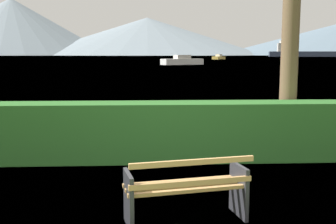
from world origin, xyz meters
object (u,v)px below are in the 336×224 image
object	(u,v)px
park_bench	(187,189)
sailboat_mid	(219,57)
tender_far	(182,61)
cargo_ship_large	(308,52)

from	to	relation	value
park_bench	sailboat_mid	xyz separation A→B (m)	(26.15, 148.63, 0.28)
park_bench	tender_far	xyz separation A→B (m)	(6.22, 74.31, 0.28)
park_bench	tender_far	bearing A→B (deg)	85.21
cargo_ship_large	tender_far	distance (m)	233.82
park_bench	tender_far	world-z (taller)	tender_far
sailboat_mid	tender_far	size ratio (longest dim) A/B	0.87
sailboat_mid	park_bench	bearing A→B (deg)	-99.98
park_bench	sailboat_mid	size ratio (longest dim) A/B	0.22
cargo_ship_large	tender_far	world-z (taller)	cargo_ship_large
cargo_ship_large	sailboat_mid	size ratio (longest dim) A/B	8.51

